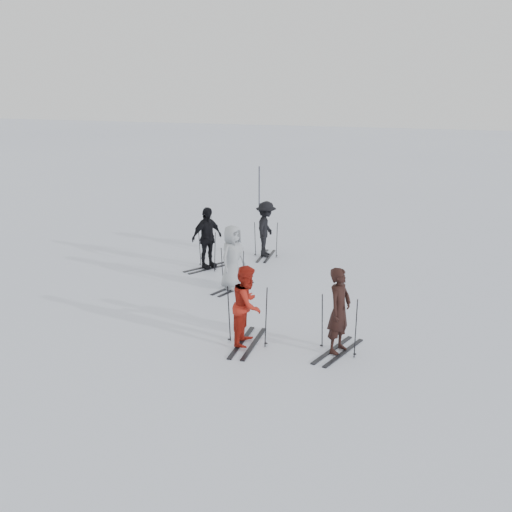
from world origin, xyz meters
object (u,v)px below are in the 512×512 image
Objects in this scene: skier_uphill_left at (207,239)px; skier_near_dark at (339,311)px; skier_red at (247,306)px; skier_grey at (232,258)px; skier_uphill_far at (266,230)px; piste_marker at (259,189)px.

skier_near_dark is at bearing -104.69° from skier_uphill_left.
skier_grey is (-1.63, 3.44, 0.01)m from skier_red.
skier_near_dark is 7.64m from skier_uphill_far.
skier_uphill_far is (-3.72, 6.67, -0.03)m from skier_near_dark.
piste_marker reaches higher than skier_uphill_left.
skier_near_dark is at bearing -65.29° from piste_marker.
skier_grey is at bearing -75.84° from piste_marker.
skier_grey is at bearing -109.18° from skier_uphill_left.
skier_red is at bearing -119.53° from skier_uphill_left.
skier_near_dark is at bearing -115.18° from skier_grey.
skier_red is 14.20m from piste_marker.
skier_uphill_left is 2.24m from skier_uphill_far.
skier_uphill_left reaches higher than skier_near_dark.
skier_near_dark is 0.98× the size of skier_uphill_left.
skier_uphill_far reaches higher than skier_grey.
skier_uphill_left is (-1.42, 1.60, 0.05)m from skier_grey.
skier_near_dark is 4.84m from skier_grey.
skier_uphill_far is (1.29, 1.83, -0.04)m from skier_uphill_left.
skier_red is 3.80m from skier_grey.
piste_marker reaches higher than skier_near_dark.
piste_marker is at bearing 14.62° from skier_uphill_far.
skier_uphill_far is at bearing -70.06° from piste_marker.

